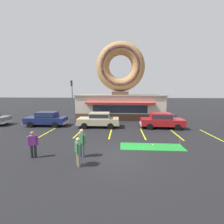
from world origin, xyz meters
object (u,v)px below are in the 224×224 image
(car_champagne, at_px, (99,119))
(pedestrian_leather_jacket_man, at_px, (78,151))
(trash_bin, at_px, (173,118))
(putting_flag_pin, at_px, (180,141))
(car_navy, at_px, (47,118))
(pedestrian_blue_sweater_man, at_px, (82,142))
(golf_ball, at_px, (140,147))
(car_red, at_px, (161,120))
(pedestrian_hooded_kid, at_px, (33,143))
(traffic_light_pole, at_px, (72,92))

(car_champagne, bearing_deg, pedestrian_leather_jacket_man, -88.41)
(car_champagne, height_order, trash_bin, car_champagne)
(putting_flag_pin, bearing_deg, trash_bin, 74.57)
(car_navy, bearing_deg, trash_bin, 12.44)
(car_navy, distance_m, trash_bin, 15.42)
(car_champagne, height_order, pedestrian_blue_sweater_man, pedestrian_blue_sweater_man)
(golf_ball, relative_size, car_champagne, 0.01)
(trash_bin, bearing_deg, putting_flag_pin, -105.43)
(car_red, height_order, pedestrian_leather_jacket_man, car_red)
(pedestrian_blue_sweater_man, distance_m, pedestrian_hooded_kid, 2.83)
(car_champagne, distance_m, pedestrian_leather_jacket_man, 8.59)
(pedestrian_hooded_kid, distance_m, traffic_light_pole, 18.56)
(pedestrian_hooded_kid, bearing_deg, car_champagne, 70.98)
(pedestrian_blue_sweater_man, distance_m, pedestrian_leather_jacket_man, 1.11)
(pedestrian_hooded_kid, xyz_separation_m, trash_bin, (11.76, 11.31, -0.38))
(putting_flag_pin, bearing_deg, car_red, 88.87)
(car_navy, distance_m, car_champagne, 5.98)
(car_red, relative_size, pedestrian_blue_sweater_man, 2.73)
(pedestrian_leather_jacket_man, bearing_deg, trash_bin, 53.87)
(pedestrian_blue_sweater_man, height_order, trash_bin, pedestrian_blue_sweater_man)
(putting_flag_pin, distance_m, car_red, 5.59)
(putting_flag_pin, bearing_deg, golf_ball, -175.26)
(car_red, bearing_deg, pedestrian_hooded_kid, -140.15)
(putting_flag_pin, bearing_deg, pedestrian_leather_jacket_man, -154.31)
(car_navy, height_order, car_red, same)
(putting_flag_pin, height_order, trash_bin, trash_bin)
(car_navy, distance_m, pedestrian_blue_sweater_man, 9.82)
(pedestrian_blue_sweater_man, relative_size, traffic_light_pole, 0.29)
(car_champagne, height_order, pedestrian_hooded_kid, car_champagne)
(car_champagne, xyz_separation_m, pedestrian_blue_sweater_man, (0.13, -7.48, 0.07))
(putting_flag_pin, xyz_separation_m, trash_bin, (2.50, 9.06, 0.06))
(trash_bin, xyz_separation_m, traffic_light_pole, (-15.39, 6.67, 3.21))
(pedestrian_hooded_kid, height_order, traffic_light_pole, traffic_light_pole)
(golf_ball, distance_m, putting_flag_pin, 2.87)
(putting_flag_pin, relative_size, car_navy, 0.12)
(car_navy, relative_size, pedestrian_hooded_kid, 2.89)
(traffic_light_pole, bearing_deg, car_red, -38.01)
(pedestrian_blue_sweater_man, xyz_separation_m, trash_bin, (8.95, 11.01, -0.44))
(pedestrian_leather_jacket_man, bearing_deg, pedestrian_blue_sweater_man, 95.49)
(putting_flag_pin, distance_m, trash_bin, 9.40)
(car_red, distance_m, pedestrian_blue_sweater_man, 9.98)
(golf_ball, relative_size, pedestrian_hooded_kid, 0.03)
(golf_ball, xyz_separation_m, putting_flag_pin, (2.83, 0.24, 0.39))
(pedestrian_leather_jacket_man, distance_m, traffic_light_pole, 20.09)
(traffic_light_pole, bearing_deg, pedestrian_hooded_kid, -78.61)
(car_red, xyz_separation_m, car_champagne, (-6.69, -0.04, 0.00))
(pedestrian_leather_jacket_man, bearing_deg, car_red, 53.20)
(car_red, distance_m, pedestrian_hooded_kid, 12.21)
(putting_flag_pin, relative_size, pedestrian_blue_sweater_man, 0.33)
(pedestrian_leather_jacket_man, height_order, trash_bin, pedestrian_leather_jacket_man)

